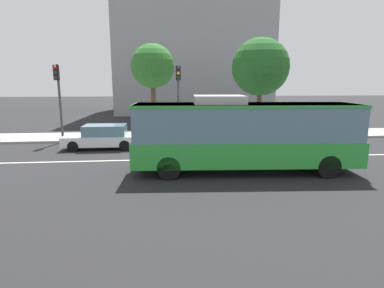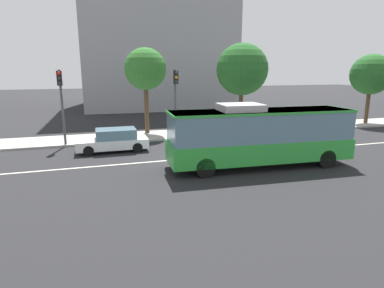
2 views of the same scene
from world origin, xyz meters
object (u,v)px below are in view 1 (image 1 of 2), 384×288
(sedan_white, at_px, (103,137))
(street_tree_kerbside_centre, at_px, (153,67))
(transit_bus, at_px, (245,133))
(traffic_light_mid_block, at_px, (178,89))
(street_tree_kerbside_left, at_px, (260,67))
(traffic_light_near_corner, at_px, (58,90))

(sedan_white, bearing_deg, street_tree_kerbside_centre, -120.68)
(sedan_white, xyz_separation_m, street_tree_kerbside_centre, (3.02, 5.07, 4.49))
(transit_bus, relative_size, sedan_white, 2.25)
(street_tree_kerbside_centre, bearing_deg, traffic_light_mid_block, -54.81)
(street_tree_kerbside_left, bearing_deg, traffic_light_mid_block, -160.08)
(street_tree_kerbside_left, bearing_deg, street_tree_kerbside_centre, 178.71)
(traffic_light_near_corner, relative_size, street_tree_kerbside_left, 0.70)
(sedan_white, relative_size, street_tree_kerbside_left, 0.60)
(traffic_light_mid_block, bearing_deg, street_tree_kerbside_centre, -145.81)
(traffic_light_mid_block, bearing_deg, street_tree_kerbside_left, 108.91)
(traffic_light_near_corner, relative_size, traffic_light_mid_block, 1.00)
(sedan_white, xyz_separation_m, traffic_light_mid_block, (4.82, 2.52, 2.84))
(traffic_light_mid_block, xyz_separation_m, street_tree_kerbside_left, (6.52, 2.36, 1.64))
(transit_bus, relative_size, traffic_light_near_corner, 1.95)
(traffic_light_near_corner, bearing_deg, traffic_light_mid_block, 92.35)
(traffic_light_near_corner, distance_m, street_tree_kerbside_left, 14.80)
(traffic_light_mid_block, height_order, street_tree_kerbside_centre, street_tree_kerbside_centre)
(sedan_white, xyz_separation_m, street_tree_kerbside_left, (11.34, 4.88, 4.48))
(transit_bus, distance_m, traffic_light_mid_block, 8.92)
(street_tree_kerbside_left, distance_m, street_tree_kerbside_centre, 8.32)
(traffic_light_near_corner, xyz_separation_m, street_tree_kerbside_centre, (6.15, 2.84, 1.65))
(sedan_white, distance_m, street_tree_kerbside_left, 13.13)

